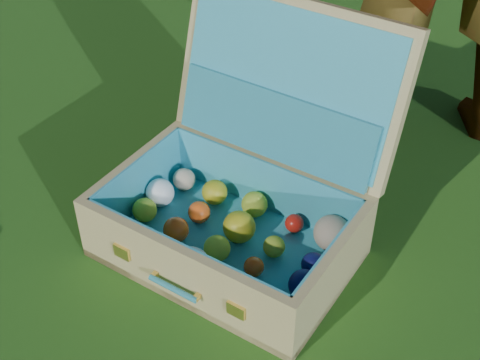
{
  "coord_description": "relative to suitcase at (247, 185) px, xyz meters",
  "views": [
    {
      "loc": [
        0.44,
        -0.92,
        1.23
      ],
      "look_at": [
        -0.07,
        0.25,
        0.18
      ],
      "focal_mm": 50.0,
      "sensor_mm": 36.0,
      "label": 1
    }
  ],
  "objects": [
    {
      "name": "suitcase",
      "position": [
        0.0,
        0.0,
        0.0
      ],
      "size": [
        0.69,
        0.65,
        0.57
      ],
      "rotation": [
        0.0,
        0.0,
        -0.16
      ],
      "color": "tan",
      "rests_on": "ground"
    },
    {
      "name": "ground",
      "position": [
        0.05,
        -0.26,
        -0.16
      ],
      "size": [
        60.0,
        60.0,
        0.0
      ],
      "primitive_type": "plane",
      "color": "#215114",
      "rests_on": "ground"
    }
  ]
}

